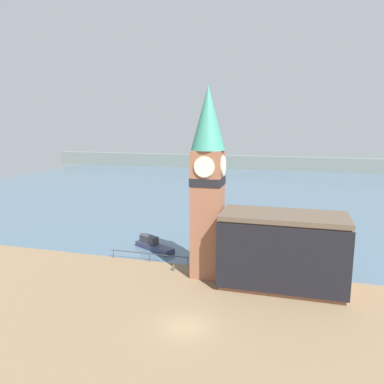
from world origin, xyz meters
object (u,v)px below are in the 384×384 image
Objects in this scene: pier_building at (282,251)px; mooring_bollard_near at (173,267)px; boat_near at (153,245)px; clock_tower at (208,178)px.

pier_building is 17.66× the size of mooring_bollard_near.
boat_near is at bearing 128.59° from mooring_bollard_near.
clock_tower is 11.09m from pier_building.
pier_building is 2.02× the size of boat_near.
clock_tower is at bearing -1.36° from mooring_bollard_near.
pier_building is at bearing -6.22° from clock_tower.
clock_tower is 28.69× the size of mooring_bollard_near.
pier_building is (8.33, -0.91, -7.25)m from clock_tower.
boat_near is 8.33m from mooring_bollard_near.
mooring_bollard_near is at bearing 175.38° from pier_building.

